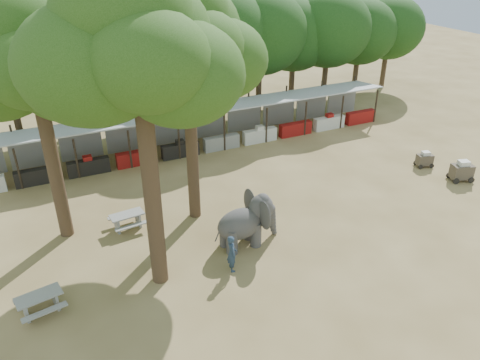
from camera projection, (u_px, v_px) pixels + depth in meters
name	position (u px, v px, depth m)	size (l,w,h in m)	color
ground	(312.00, 267.00, 19.70)	(100.00, 100.00, 0.00)	brown
vendor_stalls	(196.00, 131.00, 30.22)	(28.00, 2.99, 2.80)	#9FA1A6
yard_tree_left	(27.00, 57.00, 18.18)	(7.10, 6.90, 11.02)	#332316
yard_tree_center	(132.00, 49.00, 14.84)	(7.10, 6.90, 12.04)	#332316
yard_tree_back	(182.00, 40.00, 19.49)	(7.10, 6.90, 11.36)	#332316
backdrop_trees	(167.00, 47.00, 32.33)	(46.46, 5.95, 8.33)	#332316
elephant	(248.00, 221.00, 20.70)	(3.07, 2.35, 2.34)	#3A3838
handler	(232.00, 253.00, 19.18)	(0.60, 0.40, 1.67)	#26384C
picnic_table_near	(40.00, 301.00, 17.11)	(1.84, 1.71, 0.80)	gray
picnic_table_far	(127.00, 219.00, 22.09)	(1.69, 1.55, 0.78)	gray
cart_front	(462.00, 171.00, 26.36)	(1.45, 1.16, 1.23)	#3E3428
cart_back	(425.00, 159.00, 28.02)	(1.13, 0.88, 0.98)	#3E3428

